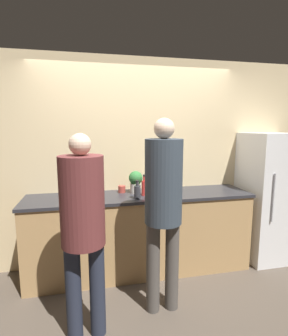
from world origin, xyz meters
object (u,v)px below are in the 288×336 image
object	(u,v)px
person_center	(163,200)
person_left	(83,220)
bottle_dark	(137,192)
utensil_crock	(89,187)
bottle_red	(144,187)
potted_plant	(136,181)
cup_red	(122,189)
bottle_green	(176,184)
fruit_bowl	(162,189)
refrigerator	(268,197)

from	to	relation	value
person_center	person_left	bearing A→B (deg)	-165.99
bottle_dark	utensil_crock	bearing A→B (deg)	146.02
bottle_red	potted_plant	size ratio (longest dim) A/B	0.92
potted_plant	cup_red	bearing A→B (deg)	159.49
utensil_crock	cup_red	size ratio (longest dim) A/B	3.26
bottle_green	potted_plant	distance (m)	0.54
person_center	utensil_crock	world-z (taller)	person_center
fruit_bowl	cup_red	xyz separation A→B (m)	(-0.49, 0.11, -0.00)
utensil_crock	bottle_dark	xyz separation A→B (m)	(0.52, -0.35, 0.01)
utensil_crock	potted_plant	xyz separation A→B (m)	(0.55, -0.08, 0.07)
person_center	bottle_dark	distance (m)	0.57
refrigerator	bottle_green	xyz separation A→B (m)	(-1.24, 0.14, 0.20)
person_left	cup_red	bearing A→B (deg)	66.99
bottle_dark	refrigerator	bearing A→B (deg)	5.19
bottle_red	potted_plant	world-z (taller)	potted_plant
cup_red	potted_plant	bearing A→B (deg)	-20.51
bottle_green	refrigerator	bearing A→B (deg)	-6.39
bottle_red	bottle_dark	world-z (taller)	bottle_red
refrigerator	person_center	distance (m)	1.84
bottle_red	bottle_dark	size ratio (longest dim) A/B	1.17
utensil_crock	bottle_red	bearing A→B (deg)	-19.07
person_center	bottle_green	distance (m)	0.96
bottle_dark	cup_red	xyz separation A→B (m)	(-0.13, 0.33, -0.04)
fruit_bowl	bottle_dark	xyz separation A→B (m)	(-0.35, -0.22, 0.04)
person_left	fruit_bowl	xyz separation A→B (m)	(0.94, 0.96, -0.02)
potted_plant	bottle_dark	bearing A→B (deg)	-96.55
bottle_dark	bottle_red	bearing A→B (deg)	51.26
bottle_dark	potted_plant	size ratio (longest dim) A/B	0.78
refrigerator	bottle_dark	distance (m)	1.82
person_center	potted_plant	world-z (taller)	person_center
utensil_crock	bottle_dark	bearing A→B (deg)	-33.98
person_center	bottle_red	bearing A→B (deg)	92.34
utensil_crock	fruit_bowl	bearing A→B (deg)	-8.35
person_left	cup_red	world-z (taller)	person_left
person_center	cup_red	bearing A→B (deg)	106.79
fruit_bowl	bottle_green	bearing A→B (deg)	21.11
refrigerator	bottle_green	world-z (taller)	refrigerator
fruit_bowl	potted_plant	distance (m)	0.34
fruit_bowl	bottle_green	size ratio (longest dim) A/B	1.44
person_left	potted_plant	world-z (taller)	person_left
refrigerator	cup_red	world-z (taller)	refrigerator
potted_plant	person_left	bearing A→B (deg)	-121.46
bottle_green	cup_red	size ratio (longest dim) A/B	2.36
cup_red	bottle_red	bearing A→B (deg)	-39.25
refrigerator	bottle_dark	world-z (taller)	refrigerator
person_left	cup_red	distance (m)	1.15
utensil_crock	potted_plant	world-z (taller)	utensil_crock
person_left	person_center	xyz separation A→B (m)	(0.72, 0.18, 0.07)
person_left	bottle_red	size ratio (longest dim) A/B	6.90
person_left	person_center	size ratio (longest dim) A/B	0.93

